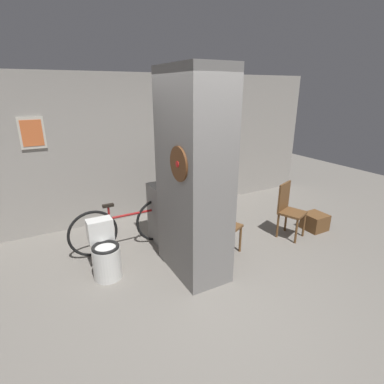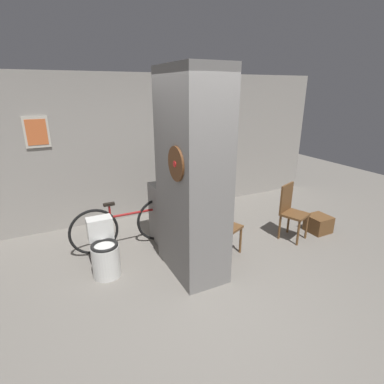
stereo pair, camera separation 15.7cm
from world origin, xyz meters
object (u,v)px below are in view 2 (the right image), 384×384
at_px(chair_near_pillar, 222,222).
at_px(chair_by_doorway, 291,210).
at_px(bottle_tall, 175,177).
at_px(bicycle, 128,224).
at_px(toilet, 104,252).

relative_size(chair_near_pillar, chair_by_doorway, 1.00).
bearing_deg(bottle_tall, bicycle, 179.30).
distance_m(chair_near_pillar, bottle_tall, 1.03).
xyz_separation_m(chair_near_pillar, chair_by_doorway, (1.23, -0.10, 0.00)).
height_order(toilet, chair_by_doorway, chair_by_doorway).
relative_size(toilet, bottle_tall, 2.85).
xyz_separation_m(chair_near_pillar, bottle_tall, (-0.41, 0.78, 0.53)).
xyz_separation_m(bicycle, bottle_tall, (0.79, -0.01, 0.66)).
bearing_deg(toilet, bicycle, 50.47).
distance_m(toilet, bicycle, 0.74).
bearing_deg(chair_by_doorway, bottle_tall, 131.59).
distance_m(chair_by_doorway, bottle_tall, 1.94).
relative_size(chair_near_pillar, bicycle, 0.53).
xyz_separation_m(chair_near_pillar, bicycle, (-1.21, 0.79, -0.12)).
bearing_deg(bicycle, chair_by_doorway, -19.93).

